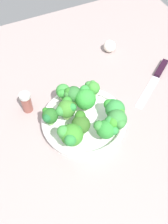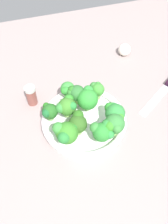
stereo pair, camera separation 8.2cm
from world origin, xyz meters
The scene contains 16 objects.
ground_plane centered at (0.00, 0.00, -1.25)cm, with size 130.00×130.00×2.50cm, color gray.
bowl centered at (0.78, 1.18, 1.79)cm, with size 27.36×27.36×3.50cm.
broccoli_floret_0 centered at (3.52, 5.89, 7.69)cm, with size 6.36×6.54×6.94cm.
broccoli_floret_1 centered at (8.04, -5.36, 7.23)cm, with size 5.03×4.42×6.06cm.
broccoli_floret_2 centered at (-2.71, -7.51, 7.48)cm, with size 7.81×6.13×6.98cm.
broccoli_floret_3 centered at (-7.91, -1.51, 7.18)cm, with size 5.89×6.58×6.40cm.
broccoli_floret_4 centered at (10.88, 4.00, 6.91)cm, with size 5.40×4.95×5.79cm.
broccoli_floret_5 centered at (3.35, 11.46, 7.23)cm, with size 5.07×5.04×6.18cm.
broccoli_floret_6 centered at (-6.05, 8.72, 8.04)cm, with size 7.09×7.19×7.74cm.
broccoli_floret_7 centered at (-3.77, 4.44, 7.98)cm, with size 6.35×5.60×7.53cm.
broccoli_floret_8 centered at (4.86, -1.10, 7.79)cm, with size 7.39×6.68×7.51cm.
broccoli_floret_9 centered at (7.84, 1.78, 7.69)cm, with size 5.28×5.88×6.90cm.
broccoli_floret_10 centered at (-7.24, -5.40, 8.13)cm, with size 6.73×7.08×7.65cm.
knife centered at (8.34, -32.50, 0.55)cm, with size 16.97×23.33×1.50cm.
garlic_bulb centered at (29.18, -23.76, 2.46)cm, with size 4.91×4.91×4.91cm, color white.
pepper_shaker centered at (14.40, 15.77, 3.88)cm, with size 3.61×3.61×7.65cm.
Camera 2 is at (-47.23, 14.97, 72.33)cm, focal length 43.04 mm.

